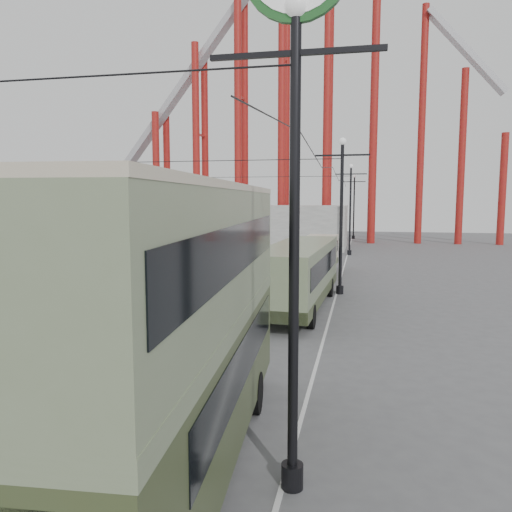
% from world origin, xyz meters
% --- Properties ---
extents(ground, '(160.00, 160.00, 0.00)m').
position_xyz_m(ground, '(0.00, 0.00, 0.00)').
color(ground, '#535456').
rests_on(ground, ground).
extents(road_markings, '(12.52, 120.00, 0.01)m').
position_xyz_m(road_markings, '(-0.86, 19.70, 0.01)').
color(road_markings, silver).
rests_on(road_markings, ground).
extents(lamp_post_near, '(3.20, 0.44, 10.80)m').
position_xyz_m(lamp_post_near, '(5.60, -3.00, 7.86)').
color(lamp_post_near, black).
rests_on(lamp_post_near, ground).
extents(lamp_post_mid, '(3.20, 0.44, 9.32)m').
position_xyz_m(lamp_post_mid, '(5.60, 18.00, 4.68)').
color(lamp_post_mid, black).
rests_on(lamp_post_mid, ground).
extents(lamp_post_far, '(3.20, 0.44, 9.32)m').
position_xyz_m(lamp_post_far, '(5.60, 40.00, 4.68)').
color(lamp_post_far, black).
rests_on(lamp_post_far, ground).
extents(lamp_post_distant, '(3.20, 0.44, 9.32)m').
position_xyz_m(lamp_post_distant, '(5.60, 62.00, 4.68)').
color(lamp_post_distant, black).
rests_on(lamp_post_distant, ground).
extents(roller_coaster, '(52.95, 5.00, 55.48)m').
position_xyz_m(roller_coaster, '(-2.49, 56.89, 22.92)').
color(roller_coaster, maroon).
rests_on(roller_coaster, ground).
extents(fairground_shed, '(22.00, 10.00, 5.00)m').
position_xyz_m(fairground_shed, '(-6.00, 47.00, 2.50)').
color(fairground_shed, gray).
rests_on(fairground_shed, ground).
extents(double_decker_bus, '(3.66, 11.35, 6.00)m').
position_xyz_m(double_decker_bus, '(3.13, -2.95, 3.36)').
color(double_decker_bus, '#394224').
rests_on(double_decker_bus, ground).
extents(single_decker_green, '(3.29, 12.11, 3.39)m').
position_xyz_m(single_decker_green, '(3.67, 13.48, 1.91)').
color(single_decker_green, '#6F7D5B').
rests_on(single_decker_green, ground).
extents(single_decker_cream, '(2.83, 9.27, 2.85)m').
position_xyz_m(single_decker_cream, '(3.53, 25.05, 1.60)').
color(single_decker_cream, beige).
rests_on(single_decker_cream, ground).
extents(pedestrian, '(0.76, 0.65, 1.75)m').
position_xyz_m(pedestrian, '(1.41, 8.10, 0.88)').
color(pedestrian, black).
rests_on(pedestrian, ground).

